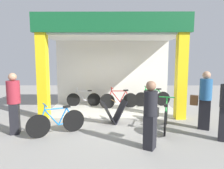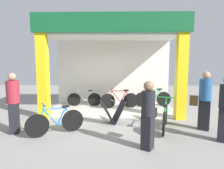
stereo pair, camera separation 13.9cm
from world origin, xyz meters
The scene contains 11 objects.
ground_plane centered at (0.00, 0.00, 0.00)m, with size 18.43×18.43×0.00m, color gray.
shop_facade centered at (0.00, 1.35, 1.98)m, with size 5.42×2.82×3.67m.
bicycle_inside_0 centered at (1.80, 1.87, 0.37)m, with size 1.66×0.46×0.92m.
bicycle_inside_1 centered at (-1.28, 1.89, 0.33)m, with size 1.52×0.42×0.84m.
bicycle_inside_2 centered at (0.30, 1.50, 0.37)m, with size 1.65×0.46×0.92m.
bicycle_parked_0 centered at (-1.54, -1.61, 0.36)m, with size 1.43×0.88×0.90m.
bicycle_parked_1 centered at (1.64, -1.17, 0.38)m, with size 0.59×1.68×0.95m.
sandwich_board_sign centered at (0.07, -0.56, 0.38)m, with size 0.92×0.69×0.77m.
pedestrian_1 centered at (-2.77, -1.52, 0.91)m, with size 0.44×0.60×1.74m.
pedestrian_2 centered at (0.93, -2.50, 0.84)m, with size 0.50×0.63×1.63m.
pedestrian_3 centered at (2.80, -1.12, 0.92)m, with size 0.65×0.50×1.77m.
Camera 2 is at (0.19, -7.21, 2.13)m, focal length 33.01 mm.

